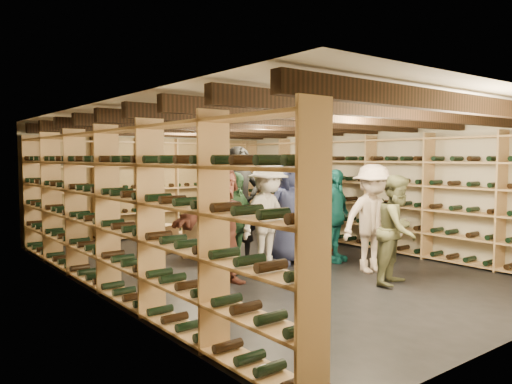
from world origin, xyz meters
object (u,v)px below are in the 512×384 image
Objects in this scene: crate_stack_right at (163,239)px; person_10 at (235,222)px; person_2 at (398,230)px; person_9 at (268,216)px; person_4 at (335,216)px; crate_loose at (187,236)px; person_3 at (373,218)px; person_8 at (323,203)px; person_7 at (299,208)px; person_11 at (283,212)px; crate_stack_left at (197,232)px; person_5 at (222,225)px; person_6 at (290,212)px; person_1 at (240,206)px; person_12 at (320,206)px.

crate_stack_right is 0.38× the size of person_10.
person_2 is 0.99× the size of person_10.
person_9 is at bearing -31.40° from person_10.
crate_stack_right is 3.13m from person_4.
crate_loose is at bearing 57.22° from person_10.
person_3 is 1.59m from person_8.
person_8 reaches higher than crate_loose.
person_7 is 1.04× the size of person_11.
person_5 reaches higher than crate_stack_left.
person_11 is at bearing -75.75° from crate_loose.
person_10 is at bearing 156.02° from person_3.
person_1 is at bearing 155.92° from person_6.
person_7 is (1.62, 0.38, -0.17)m from person_1.
person_8 reaches higher than person_6.
crate_stack_left is 1.13m from person_1.
person_1 is at bearing 29.26° from person_10.
crate_stack_right is at bearing 113.36° from person_1.
person_12 reaches higher than crate_loose.
person_2 is at bearing -105.15° from person_7.
person_1 is 1.57m from person_4.
person_1 is 2.09m from person_3.
person_6 is at bearing -86.73° from crate_loose.
person_12 reaches higher than person_10.
crate_stack_left is at bearing 133.10° from person_6.
person_4 is 2.31m from person_5.
crate_loose is at bearing 90.09° from person_11.
person_10 is at bearing 50.07° from person_5.
person_6 is (-0.67, 0.34, 0.08)m from person_4.
person_2 is at bearing -112.05° from person_8.
person_3 reaches higher than person_11.
crate_loose is 0.30× the size of person_6.
crate_stack_left is at bearing -113.54° from crate_loose.
person_4 reaches higher than person_2.
person_6 reaches higher than person_2.
person_7 is (1.13, -2.24, 0.70)m from crate_loose.
person_3 is 1.06× the size of person_4.
person_7 is at bearing 97.39° from person_8.
person_11 is at bearing 68.83° from person_6.
person_11 is at bearing -163.80° from person_7.
person_2 is (0.94, -2.36, -0.21)m from person_1.
crate_stack_left is at bearing 96.65° from person_9.
person_6 is at bearing -59.42° from crate_stack_right.
person_4 is 1.02× the size of person_11.
person_2 is at bearing -70.52° from person_6.
person_6 is at bearing -58.13° from crate_stack_left.
crate_stack_left reaches higher than crate_stack_right.
crate_stack_left is 0.57× the size of person_2.
person_3 is 1.04× the size of person_7.
person_9 is 0.55m from person_10.
person_5 reaches higher than person_11.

